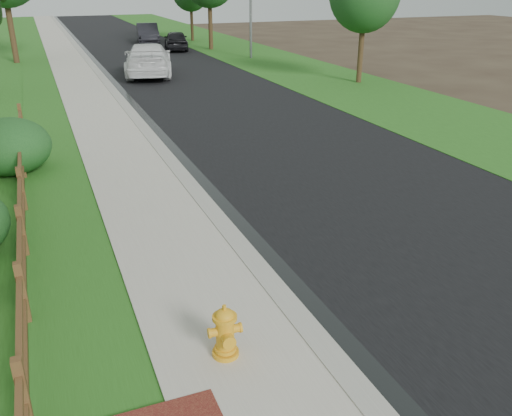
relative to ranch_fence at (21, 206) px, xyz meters
name	(u,v)px	position (x,y,z in m)	size (l,w,h in m)	color
ground	(313,378)	(3.60, -6.40, -0.62)	(120.00, 120.00, 0.00)	#35271D
road	(145,54)	(8.20, 28.60, -0.61)	(8.00, 90.00, 0.02)	black
curb	(84,56)	(4.00, 28.60, -0.56)	(0.40, 90.00, 0.12)	gray
wet_gutter	(89,56)	(4.35, 28.60, -0.60)	(0.50, 90.00, 0.00)	black
sidewalk	(64,57)	(2.70, 28.60, -0.57)	(2.20, 90.00, 0.10)	#ABA495
grass_strip	(35,59)	(0.80, 28.60, -0.59)	(1.60, 90.00, 0.06)	#255819
verge_far	(235,49)	(15.10, 28.60, -0.60)	(6.00, 90.00, 0.04)	#255819
ranch_fence	(21,206)	(0.00, 0.00, 0.00)	(0.12, 16.92, 1.10)	#532F1B
fire_hydrant	(225,333)	(2.61, -5.60, -0.14)	(0.54, 0.43, 0.83)	orange
white_suv	(148,59)	(6.57, 19.01, 0.28)	(2.45, 6.02, 1.75)	white
dark_car_mid	(176,40)	(10.80, 29.66, 0.11)	(1.67, 4.15, 1.41)	black
dark_car_far	(148,33)	(9.80, 35.18, 0.18)	(1.65, 4.74, 1.56)	black
shrub_d	(8,147)	(-0.30, 4.23, 0.16)	(2.28, 2.28, 1.55)	#18431B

